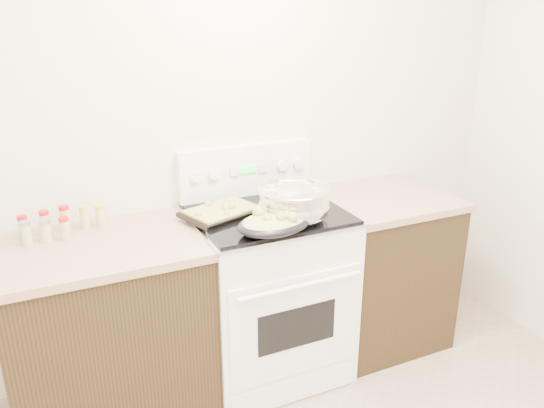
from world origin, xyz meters
TOP-DOWN VIEW (x-y plane):
  - room_shell at (0.00, 0.00)m, footprint 4.10×3.60m
  - counter_left at (-0.48, 1.43)m, footprint 0.93×0.67m
  - counter_right at (1.08, 1.43)m, footprint 0.73×0.67m
  - kitchen_range at (0.35, 1.42)m, footprint 0.78×0.73m
  - mixing_bowl at (0.42, 1.27)m, footprint 0.45×0.45m
  - roasting_pan at (0.27, 1.16)m, footprint 0.41×0.32m
  - baking_sheet at (0.12, 1.48)m, footprint 0.44×0.37m
  - wooden_spoon at (0.32, 1.21)m, footprint 0.19×0.18m
  - blue_ladle at (0.55, 1.33)m, footprint 0.23×0.20m
  - spice_jars at (-0.64, 1.60)m, footprint 0.39×0.15m

SIDE VIEW (x-z plane):
  - counter_left at x=-0.48m, z-range 0.00..0.92m
  - counter_right at x=1.08m, z-range 0.00..0.92m
  - kitchen_range at x=0.35m, z-range -0.12..1.10m
  - wooden_spoon at x=0.32m, z-range 0.93..0.98m
  - baking_sheet at x=0.12m, z-range 0.93..0.99m
  - blue_ladle at x=0.55m, z-range 0.93..1.03m
  - spice_jars at x=-0.64m, z-range 0.91..1.04m
  - roasting_pan at x=0.27m, z-range 0.93..1.05m
  - mixing_bowl at x=0.42m, z-range 0.92..1.13m
  - room_shell at x=0.00m, z-range 0.33..3.08m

